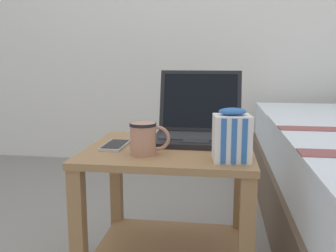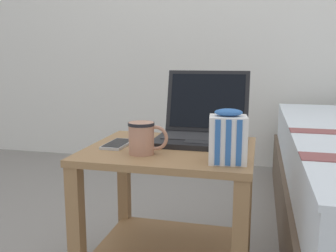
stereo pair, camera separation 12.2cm
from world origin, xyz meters
The scene contains 5 objects.
bedside_table centered at (0.00, 0.00, 0.32)m, with size 0.56×0.48×0.50m.
laptop centered at (0.09, 0.14, 0.55)m, with size 0.32×0.31×0.25m.
mug_front_left centered at (-0.07, -0.10, 0.56)m, with size 0.13×0.08×0.10m.
snack_bag centered at (0.20, -0.14, 0.57)m, with size 0.12×0.10×0.16m.
cell_phone centered at (-0.18, -0.01, 0.51)m, with size 0.07×0.15×0.01m.
Camera 1 is at (0.17, -1.22, 0.80)m, focal length 40.00 mm.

